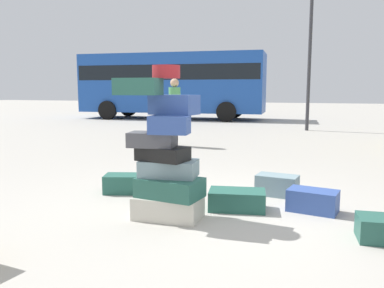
{
  "coord_description": "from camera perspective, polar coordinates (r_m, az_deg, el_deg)",
  "views": [
    {
      "loc": [
        1.33,
        -4.27,
        1.45
      ],
      "look_at": [
        -0.26,
        0.64,
        0.74
      ],
      "focal_mm": 37.02,
      "sensor_mm": 36.0,
      "label": 1
    }
  ],
  "objects": [
    {
      "name": "suitcase_navy_behind_tower",
      "position": [
        4.99,
        17.0,
        -7.81
      ],
      "size": [
        0.62,
        0.44,
        0.26
      ],
      "primitive_type": "cube",
      "rotation": [
        0.0,
        0.0,
        -0.2
      ],
      "color": "#334F99",
      "rests_on": "ground"
    },
    {
      "name": "suitcase_slate_foreground_far",
      "position": [
        5.6,
        12.18,
        -5.82
      ],
      "size": [
        0.59,
        0.4,
        0.28
      ],
      "primitive_type": "cube",
      "rotation": [
        0.0,
        0.0,
        -0.15
      ],
      "color": "gray",
      "rests_on": "ground"
    },
    {
      "name": "person_bearded_onlooker",
      "position": [
        10.13,
        -2.52,
        5.52
      ],
      "size": [
        0.3,
        0.31,
        1.73
      ],
      "rotation": [
        0.0,
        0.0,
        -1.04
      ],
      "color": "black",
      "rests_on": "ground"
    },
    {
      "name": "suitcase_teal_left_side",
      "position": [
        5.68,
        -8.81,
        -5.67
      ],
      "size": [
        0.8,
        0.53,
        0.26
      ],
      "primitive_type": "cube",
      "rotation": [
        0.0,
        0.0,
        0.28
      ],
      "color": "#26594C",
      "rests_on": "ground"
    },
    {
      "name": "suitcase_teal_white_trunk",
      "position": [
        4.88,
        6.51,
        -8.0
      ],
      "size": [
        0.73,
        0.5,
        0.24
      ],
      "primitive_type": "cube",
      "rotation": [
        0.0,
        0.0,
        0.17
      ],
      "color": "#26594C",
      "rests_on": "ground"
    },
    {
      "name": "ground_plane",
      "position": [
        4.71,
        0.65,
        -10.08
      ],
      "size": [
        80.0,
        80.0,
        0.0
      ],
      "primitive_type": "plane",
      "color": "#ADA89E"
    },
    {
      "name": "parked_bus",
      "position": [
        19.77,
        -2.84,
        8.98
      ],
      "size": [
        9.12,
        3.17,
        3.15
      ],
      "rotation": [
        0.0,
        0.0,
        0.06
      ],
      "color": "#1E4CA5",
      "rests_on": "ground"
    },
    {
      "name": "suitcase_tower",
      "position": [
        4.43,
        -3.86,
        -2.3
      ],
      "size": [
        0.94,
        0.6,
        1.71
      ],
      "color": "beige",
      "rests_on": "ground"
    },
    {
      "name": "lamp_post",
      "position": [
        14.91,
        16.88,
        19.09
      ],
      "size": [
        0.36,
        0.36,
        6.91
      ],
      "color": "#333338",
      "rests_on": "ground"
    }
  ]
}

